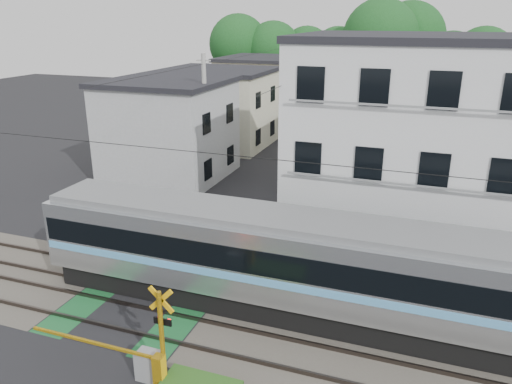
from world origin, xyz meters
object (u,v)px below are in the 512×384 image
at_px(commuter_train, 278,260).
at_px(crossing_signal_far, 135,235).
at_px(apartment_block, 409,141).
at_px(crossing_signal_near, 150,360).
at_px(pedestrian, 336,127).

height_order(commuter_train, crossing_signal_far, commuter_train).
height_order(crossing_signal_far, apartment_block, apartment_block).
height_order(crossing_signal_near, pedestrian, crossing_signal_near).
distance_m(commuter_train, apartment_block, 9.44).
distance_m(crossing_signal_far, apartment_block, 13.14).
bearing_deg(crossing_signal_far, pedestrian, 80.55).
distance_m(commuter_train, crossing_signal_near, 5.52).
bearing_deg(pedestrian, crossing_signal_far, 66.02).
xyz_separation_m(commuter_train, crossing_signal_far, (-7.49, 2.45, -1.23)).
bearing_deg(crossing_signal_near, crossing_signal_far, 125.29).
relative_size(crossing_signal_near, apartment_block, 0.46).
xyz_separation_m(apartment_block, pedestrian, (-6.94, 19.06, -3.74)).
xyz_separation_m(crossing_signal_far, pedestrian, (4.14, 24.90, 0.20)).
bearing_deg(crossing_signal_near, apartment_block, 65.78).
xyz_separation_m(crossing_signal_far, apartment_block, (11.09, 5.84, 3.94)).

